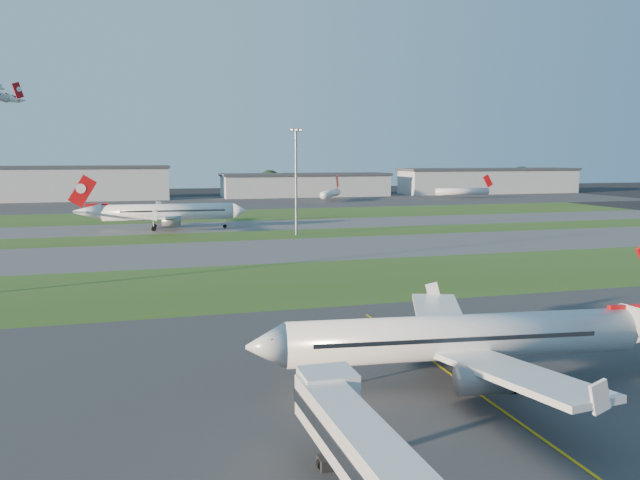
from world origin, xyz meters
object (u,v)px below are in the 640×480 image
object	(u,v)px
airliner_parked	(466,338)
mini_jet_near	(331,193)
light_mast_centre	(296,174)
airliner_taxiing	(167,212)
mini_jet_far	(462,191)

from	to	relation	value
airliner_parked	mini_jet_near	xyz separation A→B (m)	(52.50, 214.87, -0.72)
light_mast_centre	airliner_taxiing	bearing A→B (deg)	145.13
airliner_parked	light_mast_centre	size ratio (longest dim) A/B	1.41
airliner_parked	airliner_taxiing	distance (m)	124.30
airliner_taxiing	mini_jet_far	bearing A→B (deg)	-143.49
airliner_taxiing	mini_jet_near	distance (m)	117.14
mini_jet_near	mini_jet_far	size ratio (longest dim) A/B	0.90
mini_jet_far	airliner_taxiing	bearing A→B (deg)	-144.08
airliner_parked	mini_jet_far	size ratio (longest dim) A/B	1.27
airliner_taxiing	light_mast_centre	xyz separation A→B (m)	(29.81, -20.77, 10.26)
mini_jet_far	airliner_parked	bearing A→B (deg)	-116.49
airliner_parked	airliner_taxiing	xyz separation A→B (m)	(-19.81, 122.72, 0.55)
airliner_parked	mini_jet_far	distance (m)	243.51
airliner_taxiing	mini_jet_near	size ratio (longest dim) A/B	1.62
airliner_taxiing	light_mast_centre	size ratio (longest dim) A/B	1.61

